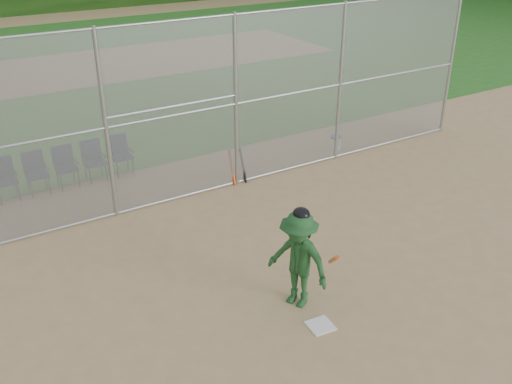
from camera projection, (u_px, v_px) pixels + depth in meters
ground at (335, 309)px, 9.45m from camera, size 100.00×100.00×0.00m
grass_strip at (57, 71)px, 23.17m from camera, size 100.00×100.00×0.00m
dirt_patch_far at (57, 71)px, 23.17m from camera, size 24.00×24.00×0.00m
backstop_fence at (196, 108)px, 12.34m from camera, size 16.09×0.09×4.00m
home_plate at (320, 326)px, 9.05m from camera, size 0.42×0.42×0.02m
batter_at_plate at (298, 259)px, 9.20m from camera, size 1.11×1.35×1.80m
water_cooler at (336, 143)px, 15.60m from camera, size 0.30×0.30×0.38m
spare_bats at (237, 166)px, 13.63m from camera, size 0.36×0.35×0.83m
chair_2 at (6, 180)px, 12.77m from camera, size 0.54×0.52×0.96m
chair_3 at (37, 174)px, 13.09m from camera, size 0.54×0.52×0.96m
chair_4 at (66, 167)px, 13.40m from camera, size 0.54×0.52×0.96m
chair_5 at (95, 161)px, 13.72m from camera, size 0.54×0.52×0.96m
chair_6 at (121, 156)px, 14.04m from camera, size 0.54×0.52×0.96m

